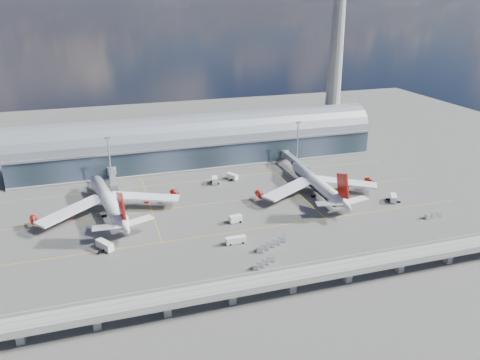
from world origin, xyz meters
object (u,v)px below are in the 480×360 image
object	(u,v)px
airliner_left	(109,202)
service_truck_3	(393,198)
service_truck_0	(105,245)
cargo_train_0	(264,263)
cargo_train_2	(433,215)
service_truck_5	(232,177)
service_truck_1	(236,219)
service_truck_4	(215,180)
floodlight_mast_right	(297,143)
floodlight_mast_left	(110,161)
cargo_train_1	(272,244)
airliner_right	(318,185)
service_truck_2	(236,240)
control_tower	(335,63)

from	to	relation	value
airliner_left	service_truck_3	world-z (taller)	airliner_left
service_truck_0	cargo_train_0	size ratio (longest dim) A/B	0.83
cargo_train_0	cargo_train_2	bearing A→B (deg)	-53.98
service_truck_3	airliner_left	bearing A→B (deg)	-160.39
service_truck_0	service_truck_5	size ratio (longest dim) A/B	1.21
service_truck_1	service_truck_4	world-z (taller)	service_truck_4
floodlight_mast_right	service_truck_3	size ratio (longest dim) A/B	3.69
floodlight_mast_left	floodlight_mast_right	xyz separation A→B (m)	(100.00, 0.00, 0.00)
cargo_train_1	airliner_left	bearing A→B (deg)	74.07
airliner_right	cargo_train_1	world-z (taller)	airliner_right
floodlight_mast_left	airliner_right	world-z (taller)	floodlight_mast_left
airliner_right	service_truck_4	bearing A→B (deg)	146.97
airliner_left	service_truck_1	size ratio (longest dim) A/B	11.82
floodlight_mast_left	cargo_train_1	xyz separation A→B (m)	(54.20, -80.86, -12.62)
floodlight_mast_left	service_truck_1	world-z (taller)	floodlight_mast_left
floodlight_mast_left	cargo_train_0	distance (m)	104.48
service_truck_2	cargo_train_0	bearing A→B (deg)	-165.73
floodlight_mast_right	cargo_train_2	xyz separation A→B (m)	(29.35, -77.80, -12.65)
cargo_train_2	service_truck_0	bearing A→B (deg)	85.88
airliner_left	service_truck_0	size ratio (longest dim) A/B	8.16
control_tower	cargo_train_0	distance (m)	157.62
cargo_train_1	cargo_train_2	bearing A→B (deg)	-63.65
airliner_right	cargo_train_0	world-z (taller)	airliner_right
service_truck_2	airliner_left	bearing A→B (deg)	46.38
service_truck_1	service_truck_5	world-z (taller)	service_truck_1
control_tower	service_truck_4	world-z (taller)	control_tower
service_truck_5	cargo_train_1	distance (m)	72.39
service_truck_2	service_truck_4	size ratio (longest dim) A/B	1.28
airliner_left	airliner_right	distance (m)	95.88
service_truck_1	airliner_right	bearing A→B (deg)	-79.71
floodlight_mast_right	cargo_train_1	world-z (taller)	floodlight_mast_right
control_tower	service_truck_1	bearing A→B (deg)	-135.98
floodlight_mast_left	cargo_train_1	bearing A→B (deg)	-56.17
floodlight_mast_left	service_truck_5	distance (m)	61.79
service_truck_0	service_truck_4	distance (m)	76.85
airliner_left	service_truck_3	distance (m)	128.11
floodlight_mast_right	cargo_train_0	distance (m)	107.37
floodlight_mast_right	cargo_train_1	bearing A→B (deg)	-119.53
service_truck_4	cargo_train_1	world-z (taller)	service_truck_4
floodlight_mast_left	floodlight_mast_right	distance (m)	100.00
floodlight_mast_left	service_truck_0	bearing A→B (deg)	-95.41
airliner_right	cargo_train_0	distance (m)	69.68
airliner_left	airliner_right	size ratio (longest dim) A/B	1.05
airliner_left	service_truck_5	size ratio (longest dim) A/B	9.88
airliner_left	service_truck_5	world-z (taller)	airliner_left
service_truck_5	cargo_train_0	xyz separation A→B (m)	(-13.03, -83.76, -0.69)
floodlight_mast_right	service_truck_4	bearing A→B (deg)	-167.16
floodlight_mast_left	service_truck_1	distance (m)	74.86
floodlight_mast_right	service_truck_1	distance (m)	78.53
airliner_left	service_truck_0	bearing A→B (deg)	-106.11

